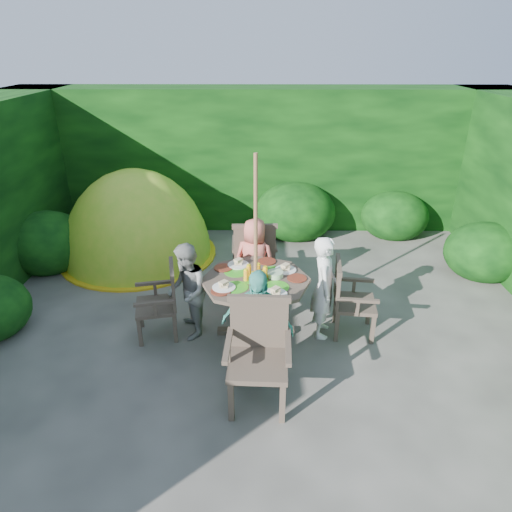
{
  "coord_description": "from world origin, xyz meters",
  "views": [
    {
      "loc": [
        -0.04,
        -4.44,
        3.24
      ],
      "look_at": [
        -0.09,
        0.59,
        0.85
      ],
      "focal_mm": 32.0,
      "sensor_mm": 36.0,
      "label": 1
    }
  ],
  "objects_px": {
    "child_right": "(324,287)",
    "child_left": "(187,292)",
    "garden_chair_front": "(258,352)",
    "child_front": "(257,327)",
    "parasol_pole": "(256,251)",
    "garden_chair_left": "(162,300)",
    "dome_tent": "(140,255)",
    "garden_chair_back": "(254,255)",
    "garden_chair_right": "(349,298)",
    "child_back": "(255,261)",
    "patio_table": "(256,288)"
  },
  "relations": [
    {
      "from": "child_right",
      "to": "child_left",
      "type": "bearing_deg",
      "value": 98.74
    },
    {
      "from": "garden_chair_front",
      "to": "dome_tent",
      "type": "bearing_deg",
      "value": 123.38
    },
    {
      "from": "parasol_pole",
      "to": "garden_chair_right",
      "type": "xyz_separation_m",
      "value": [
        1.1,
        0.04,
        -0.62
      ]
    },
    {
      "from": "garden_chair_right",
      "to": "dome_tent",
      "type": "relative_size",
      "value": 0.31
    },
    {
      "from": "parasol_pole",
      "to": "garden_chair_right",
      "type": "height_order",
      "value": "parasol_pole"
    },
    {
      "from": "child_right",
      "to": "child_left",
      "type": "height_order",
      "value": "child_right"
    },
    {
      "from": "garden_chair_back",
      "to": "child_front",
      "type": "height_order",
      "value": "child_front"
    },
    {
      "from": "patio_table",
      "to": "child_left",
      "type": "bearing_deg",
      "value": -178.38
    },
    {
      "from": "garden_chair_back",
      "to": "child_back",
      "type": "height_order",
      "value": "child_back"
    },
    {
      "from": "child_right",
      "to": "child_left",
      "type": "relative_size",
      "value": 1.07
    },
    {
      "from": "parasol_pole",
      "to": "garden_chair_left",
      "type": "relative_size",
      "value": 2.53
    },
    {
      "from": "garden_chair_left",
      "to": "garden_chair_front",
      "type": "xyz_separation_m",
      "value": [
        1.14,
        -1.07,
        0.08
      ]
    },
    {
      "from": "child_left",
      "to": "parasol_pole",
      "type": "bearing_deg",
      "value": 79.76
    },
    {
      "from": "parasol_pole",
      "to": "garden_chair_left",
      "type": "bearing_deg",
      "value": -179.16
    },
    {
      "from": "patio_table",
      "to": "child_front",
      "type": "bearing_deg",
      "value": -88.76
    },
    {
      "from": "garden_chair_left",
      "to": "child_right",
      "type": "relative_size",
      "value": 0.69
    },
    {
      "from": "child_back",
      "to": "patio_table",
      "type": "bearing_deg",
      "value": 109.36
    },
    {
      "from": "garden_chair_left",
      "to": "dome_tent",
      "type": "bearing_deg",
      "value": -170.93
    },
    {
      "from": "garden_chair_back",
      "to": "garden_chair_left",
      "type": "bearing_deg",
      "value": 43.26
    },
    {
      "from": "dome_tent",
      "to": "child_back",
      "type": "bearing_deg",
      "value": -45.48
    },
    {
      "from": "parasol_pole",
      "to": "dome_tent",
      "type": "distance_m",
      "value": 3.13
    },
    {
      "from": "child_left",
      "to": "dome_tent",
      "type": "bearing_deg",
      "value": -164.46
    },
    {
      "from": "garden_chair_right",
      "to": "child_back",
      "type": "distance_m",
      "value": 1.36
    },
    {
      "from": "garden_chair_left",
      "to": "dome_tent",
      "type": "xyz_separation_m",
      "value": [
        -0.84,
        2.21,
        -0.46
      ]
    },
    {
      "from": "garden_chair_left",
      "to": "dome_tent",
      "type": "relative_size",
      "value": 0.3
    },
    {
      "from": "parasol_pole",
      "to": "child_left",
      "type": "xyz_separation_m",
      "value": [
        -0.8,
        -0.02,
        -0.51
      ]
    },
    {
      "from": "parasol_pole",
      "to": "dome_tent",
      "type": "relative_size",
      "value": 0.77
    },
    {
      "from": "garden_chair_back",
      "to": "garden_chair_front",
      "type": "relative_size",
      "value": 1.0
    },
    {
      "from": "child_right",
      "to": "child_back",
      "type": "height_order",
      "value": "child_right"
    },
    {
      "from": "patio_table",
      "to": "garden_chair_right",
      "type": "distance_m",
      "value": 1.11
    },
    {
      "from": "child_left",
      "to": "child_front",
      "type": "relative_size",
      "value": 0.92
    },
    {
      "from": "child_front",
      "to": "dome_tent",
      "type": "distance_m",
      "value": 3.64
    },
    {
      "from": "patio_table",
      "to": "garden_chair_left",
      "type": "bearing_deg",
      "value": -179.1
    },
    {
      "from": "child_left",
      "to": "child_back",
      "type": "distance_m",
      "value": 1.13
    },
    {
      "from": "parasol_pole",
      "to": "child_right",
      "type": "bearing_deg",
      "value": 1.55
    },
    {
      "from": "garden_chair_left",
      "to": "garden_chair_front",
      "type": "relative_size",
      "value": 0.85
    },
    {
      "from": "garden_chair_front",
      "to": "child_front",
      "type": "bearing_deg",
      "value": 95.03
    },
    {
      "from": "garden_chair_left",
      "to": "garden_chair_back",
      "type": "height_order",
      "value": "garden_chair_back"
    },
    {
      "from": "parasol_pole",
      "to": "garden_chair_front",
      "type": "xyz_separation_m",
      "value": [
        0.04,
        -1.09,
        -0.55
      ]
    },
    {
      "from": "patio_table",
      "to": "child_back",
      "type": "relative_size",
      "value": 1.12
    },
    {
      "from": "child_back",
      "to": "child_front",
      "type": "relative_size",
      "value": 0.93
    },
    {
      "from": "dome_tent",
      "to": "child_right",
      "type": "bearing_deg",
      "value": -47.9
    },
    {
      "from": "patio_table",
      "to": "garden_chair_front",
      "type": "relative_size",
      "value": 1.29
    },
    {
      "from": "parasol_pole",
      "to": "child_front",
      "type": "xyz_separation_m",
      "value": [
        0.02,
        -0.8,
        -0.47
      ]
    },
    {
      "from": "parasol_pole",
      "to": "garden_chair_front",
      "type": "relative_size",
      "value": 2.15
    },
    {
      "from": "garden_chair_back",
      "to": "dome_tent",
      "type": "bearing_deg",
      "value": -32.49
    },
    {
      "from": "garden_chair_left",
      "to": "child_front",
      "type": "bearing_deg",
      "value": 43.39
    },
    {
      "from": "parasol_pole",
      "to": "child_right",
      "type": "relative_size",
      "value": 1.75
    },
    {
      "from": "garden_chair_front",
      "to": "child_back",
      "type": "bearing_deg",
      "value": 94.02
    },
    {
      "from": "garden_chair_right",
      "to": "child_left",
      "type": "bearing_deg",
      "value": 97.81
    }
  ]
}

